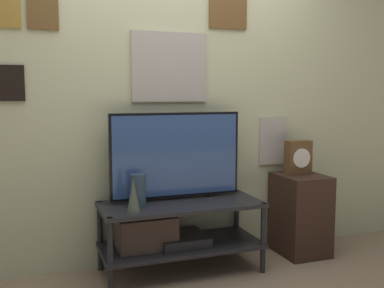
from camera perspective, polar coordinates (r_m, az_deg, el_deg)
ground_plane at (r=3.24m, az=0.36°, el=-17.70°), size 12.00×12.00×0.00m
wall_back at (r=3.53m, az=-3.07°, el=6.93°), size 6.40×0.08×2.70m
media_console at (r=3.36m, az=-2.99°, el=-10.80°), size 1.19×0.51×0.52m
television at (r=3.38m, az=-1.97°, el=-1.43°), size 1.01×0.05×0.66m
vase_slim_bronze at (r=3.07m, az=-7.45°, el=-6.48°), size 0.09×0.09×0.23m
vase_tall_ceramic at (r=3.23m, az=-6.84°, el=-5.85°), size 0.11×0.11×0.23m
decorative_bust at (r=3.51m, az=-2.06°, el=-5.25°), size 0.10×0.10×0.16m
side_table at (r=3.87m, az=13.56°, el=-8.65°), size 0.36×0.44×0.66m
mantel_clock at (r=3.82m, az=13.33°, el=-1.65°), size 0.21×0.11×0.28m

